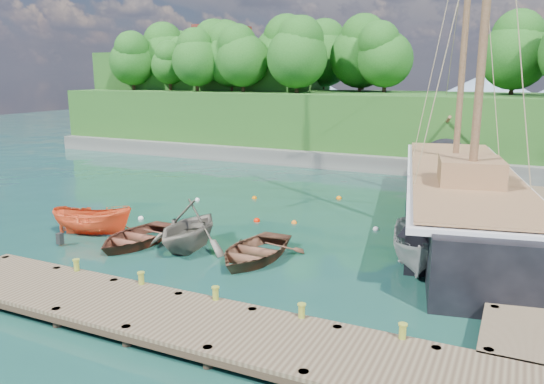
{
  "coord_description": "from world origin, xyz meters",
  "views": [
    {
      "loc": [
        10.48,
        -18.73,
        7.75
      ],
      "look_at": [
        -0.5,
        4.42,
        2.0
      ],
      "focal_mm": 35.0,
      "sensor_mm": 36.0,
      "label": 1
    }
  ],
  "objects_px": {
    "schooner": "(460,201)",
    "motorboat_orange": "(94,234)",
    "rowboat_1": "(189,249)",
    "rowboat_2": "(254,259)",
    "rowboat_0": "(136,244)",
    "cabin_boat_white": "(415,267)"
  },
  "relations": [
    {
      "from": "rowboat_2",
      "to": "cabin_boat_white",
      "type": "xyz_separation_m",
      "value": [
        6.4,
        2.02,
        0.0
      ]
    },
    {
      "from": "rowboat_2",
      "to": "motorboat_orange",
      "type": "xyz_separation_m",
      "value": [
        -8.76,
        -0.24,
        0.0
      ]
    },
    {
      "from": "schooner",
      "to": "motorboat_orange",
      "type": "bearing_deg",
      "value": -159.63
    },
    {
      "from": "rowboat_0",
      "to": "motorboat_orange",
      "type": "height_order",
      "value": "motorboat_orange"
    },
    {
      "from": "rowboat_2",
      "to": "motorboat_orange",
      "type": "bearing_deg",
      "value": -177.77
    },
    {
      "from": "rowboat_2",
      "to": "cabin_boat_white",
      "type": "distance_m",
      "value": 6.71
    },
    {
      "from": "rowboat_0",
      "to": "rowboat_2",
      "type": "distance_m",
      "value": 5.91
    },
    {
      "from": "motorboat_orange",
      "to": "cabin_boat_white",
      "type": "height_order",
      "value": "cabin_boat_white"
    },
    {
      "from": "rowboat_0",
      "to": "motorboat_orange",
      "type": "distance_m",
      "value": 2.89
    },
    {
      "from": "cabin_boat_white",
      "to": "schooner",
      "type": "bearing_deg",
      "value": 69.82
    },
    {
      "from": "rowboat_1",
      "to": "rowboat_2",
      "type": "xyz_separation_m",
      "value": [
        3.29,
        0.03,
        0.0
      ]
    },
    {
      "from": "motorboat_orange",
      "to": "cabin_boat_white",
      "type": "bearing_deg",
      "value": -97.51
    },
    {
      "from": "rowboat_1",
      "to": "motorboat_orange",
      "type": "xyz_separation_m",
      "value": [
        -5.47,
        -0.22,
        0.0
      ]
    },
    {
      "from": "rowboat_0",
      "to": "cabin_boat_white",
      "type": "bearing_deg",
      "value": 12.85
    },
    {
      "from": "rowboat_2",
      "to": "motorboat_orange",
      "type": "relative_size",
      "value": 1.16
    },
    {
      "from": "rowboat_1",
      "to": "schooner",
      "type": "distance_m",
      "value": 14.26
    },
    {
      "from": "rowboat_2",
      "to": "schooner",
      "type": "height_order",
      "value": "schooner"
    },
    {
      "from": "rowboat_0",
      "to": "cabin_boat_white",
      "type": "height_order",
      "value": "cabin_boat_white"
    },
    {
      "from": "rowboat_1",
      "to": "cabin_boat_white",
      "type": "height_order",
      "value": "rowboat_1"
    },
    {
      "from": "rowboat_0",
      "to": "motorboat_orange",
      "type": "relative_size",
      "value": 1.11
    },
    {
      "from": "rowboat_2",
      "to": "rowboat_1",
      "type": "bearing_deg",
      "value": -178.89
    },
    {
      "from": "rowboat_0",
      "to": "schooner",
      "type": "distance_m",
      "value": 16.56
    }
  ]
}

